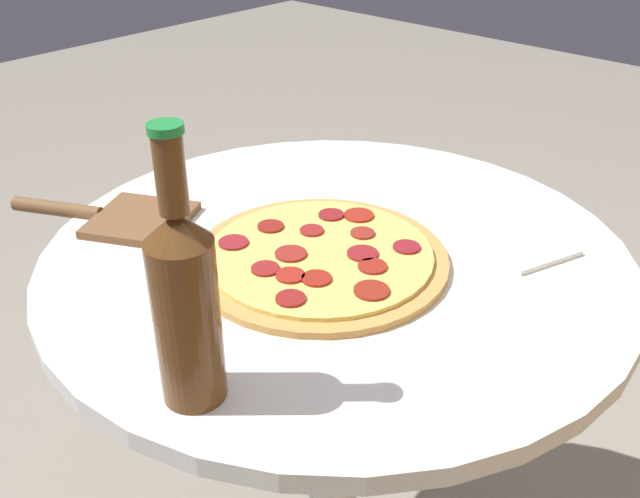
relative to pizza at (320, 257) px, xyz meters
name	(u,v)px	position (x,y,z in m)	size (l,w,h in m)	color
table	(335,354)	(-0.04, -0.01, -0.19)	(0.80, 0.80, 0.78)	silver
pizza	(320,257)	(0.00, 0.00, 0.00)	(0.34, 0.34, 0.02)	#C68E47
beer_bottle	(185,302)	(0.28, 0.08, 0.11)	(0.06, 0.06, 0.29)	#563314
pizza_paddle	(120,217)	(0.11, -0.30, 0.00)	(0.20, 0.28, 0.02)	brown
napkin	(535,252)	(-0.21, 0.20, 0.00)	(0.12, 0.10, 0.01)	white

